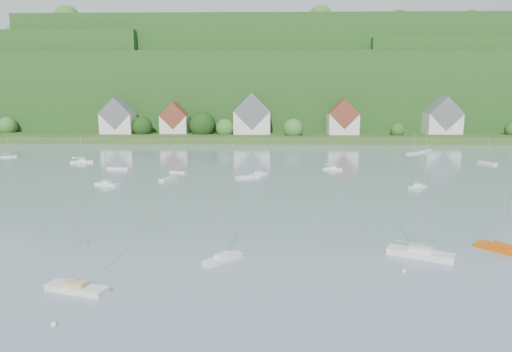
{
  "coord_description": "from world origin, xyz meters",
  "views": [
    {
      "loc": [
        11.5,
        -15.11,
        20.26
      ],
      "look_at": [
        9.39,
        75.0,
        4.0
      ],
      "focal_mm": 31.79,
      "sensor_mm": 36.0,
      "label": 1
    }
  ],
  "objects_px": {
    "near_sailboat_2": "(77,287)",
    "near_sailboat_4": "(420,253)",
    "near_sailboat_3": "(223,258)",
    "near_sailboat_5": "(501,248)"
  },
  "relations": [
    {
      "from": "near_sailboat_4",
      "to": "near_sailboat_5",
      "type": "relative_size",
      "value": 1.29
    },
    {
      "from": "near_sailboat_2",
      "to": "near_sailboat_3",
      "type": "relative_size",
      "value": 1.23
    },
    {
      "from": "near_sailboat_2",
      "to": "near_sailboat_4",
      "type": "height_order",
      "value": "near_sailboat_4"
    },
    {
      "from": "near_sailboat_2",
      "to": "near_sailboat_3",
      "type": "height_order",
      "value": "near_sailboat_2"
    },
    {
      "from": "near_sailboat_2",
      "to": "near_sailboat_3",
      "type": "xyz_separation_m",
      "value": [
        14.4,
        9.15,
        -0.05
      ]
    },
    {
      "from": "near_sailboat_2",
      "to": "near_sailboat_4",
      "type": "bearing_deg",
      "value": 32.78
    },
    {
      "from": "near_sailboat_4",
      "to": "near_sailboat_5",
      "type": "bearing_deg",
      "value": 39.11
    },
    {
      "from": "near_sailboat_5",
      "to": "near_sailboat_2",
      "type": "bearing_deg",
      "value": -112.13
    },
    {
      "from": "near_sailboat_4",
      "to": "near_sailboat_5",
      "type": "distance_m",
      "value": 11.44
    },
    {
      "from": "near_sailboat_3",
      "to": "near_sailboat_4",
      "type": "xyz_separation_m",
      "value": [
        24.83,
        1.95,
        0.11
      ]
    }
  ]
}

